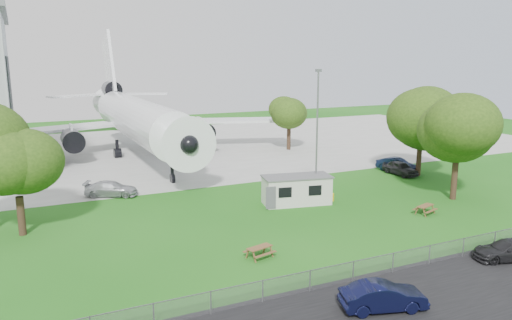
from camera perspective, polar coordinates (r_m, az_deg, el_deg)
name	(u,v)px	position (r m, az deg, el deg)	size (l,w,h in m)	color
ground	(267,234)	(38.19, 1.23, -8.47)	(160.00, 160.00, 0.00)	#2E751F
asphalt_strip	(377,311)	(28.17, 13.66, -16.46)	(120.00, 8.00, 0.02)	black
concrete_apron	(148,151)	(73.05, -12.23, 1.03)	(120.00, 46.00, 0.03)	#B7B7B2
airliner	(135,117)	(69.79, -13.61, 4.85)	(46.36, 47.73, 17.69)	white
site_cabin	(297,190)	(45.63, 4.68, -3.41)	(6.95, 3.85, 2.62)	beige
picnic_west	(260,258)	(33.99, 0.41, -11.08)	(1.80, 1.50, 0.76)	brown
picnic_east	(425,214)	(45.29, 18.73, -5.85)	(1.80, 1.50, 0.76)	brown
fence	(339,285)	(30.65, 9.44, -13.89)	(58.00, 0.04, 1.30)	gray
lamp_mast	(317,137)	(45.87, 6.97, 2.61)	(0.16, 0.16, 12.00)	slate
tree_west_small	(16,169)	(40.62, -25.70, -0.89)	(6.45, 6.45, 8.37)	#382619
tree_east_front	(458,128)	(49.51, 22.13, 3.37)	(7.55, 7.55, 10.53)	#382619
tree_east_back	(422,116)	(58.48, 18.42, 4.76)	(8.55, 8.55, 11.01)	#382619
tree_far_apron	(289,112)	(71.80, 3.80, 5.44)	(5.66, 5.66, 8.26)	#382619
car_centre_sedan	(383,297)	(28.08, 14.32, -14.90)	(1.59, 4.55, 1.50)	black
car_east_van	(508,250)	(37.31, 26.87, -9.18)	(1.87, 4.59, 1.33)	black
car_ne_hatch	(400,168)	(59.01, 16.16, -0.91)	(1.84, 4.56, 1.56)	black
car_ne_sedan	(397,165)	(60.56, 15.81, -0.56)	(1.68, 4.83, 1.59)	black
car_apron_van	(111,189)	(50.01, -16.21, -3.20)	(2.03, 5.00, 1.45)	#AAACB2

